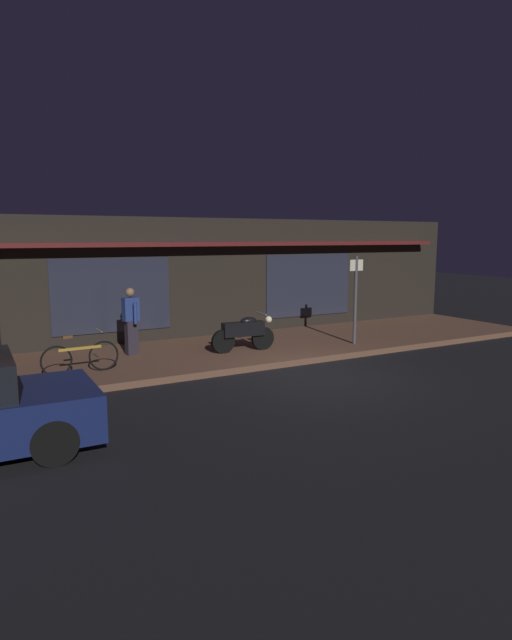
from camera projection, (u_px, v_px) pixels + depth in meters
ground_plane at (317, 376)px, 12.02m from camera, size 60.00×60.00×0.00m
sidewalk_slab at (252, 349)px, 14.60m from camera, size 18.00×4.00×0.15m
storefront_building at (201, 276)px, 17.26m from camera, size 18.00×3.30×3.60m
motorcycle at (244, 332)px, 13.84m from camera, size 1.70×0.55×0.97m
bicycle_parked at (80, 357)px, 11.59m from camera, size 1.66×0.42×0.91m
person_photographer at (131, 320)px, 13.37m from camera, size 0.41×0.62×1.67m
sign_post at (355, 294)px, 14.67m from camera, size 0.44×0.09×2.40m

